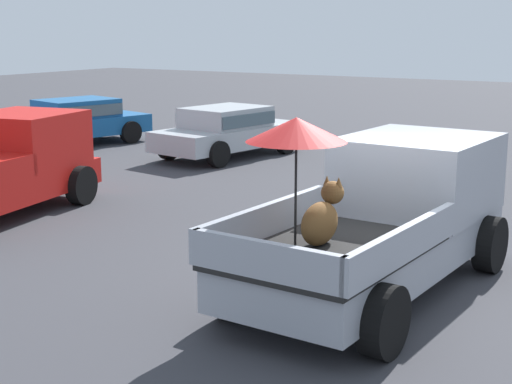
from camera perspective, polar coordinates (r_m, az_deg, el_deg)
name	(u,v)px	position (r m, az deg, el deg)	size (l,w,h in m)	color
ground_plane	(371,292)	(10.26, 8.54, -7.37)	(80.00, 80.00, 0.00)	#38383D
pickup_truck_main	(387,214)	(10.37, 9.68, -1.61)	(5.14, 2.46, 2.41)	black
parked_sedan_near	(227,129)	(20.39, -2.13, 4.68)	(4.52, 2.46, 1.33)	black
parked_sedan_far	(76,119)	(23.11, -13.22, 5.25)	(4.60, 2.76, 1.33)	black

